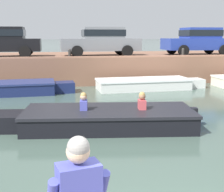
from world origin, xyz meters
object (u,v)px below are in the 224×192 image
at_px(motorboat_passing, 101,119).
at_px(mooring_bollard_east, 183,52).
at_px(mooring_bollard_mid, 70,53).
at_px(boat_moored_central_white, 148,84).
at_px(car_right_inner_blue, 198,40).
at_px(boat_moored_west_navy, 6,88).
at_px(car_centre_grey, 101,40).
at_px(car_left_inner_black, 2,41).

height_order(motorboat_passing, mooring_bollard_east, mooring_bollard_east).
distance_m(mooring_bollard_mid, mooring_bollard_east, 6.00).
xyz_separation_m(boat_moored_central_white, car_right_inner_blue, (3.80, 2.83, 2.02)).
distance_m(boat_moored_west_navy, mooring_bollard_mid, 3.69).
bearing_deg(car_centre_grey, motorboat_passing, -97.71).
bearing_deg(mooring_bollard_east, car_centre_grey, 163.68).
bearing_deg(car_centre_grey, boat_moored_central_white, -56.67).
height_order(boat_moored_central_white, car_left_inner_black, car_left_inner_black).
height_order(car_right_inner_blue, mooring_bollard_east, car_right_inner_blue).
bearing_deg(mooring_bollard_east, boat_moored_west_navy, -168.11).
distance_m(boat_moored_west_navy, mooring_bollard_east, 9.16).
relative_size(motorboat_passing, mooring_bollard_east, 12.91).
height_order(car_left_inner_black, car_centre_grey, same).
height_order(car_centre_grey, car_right_inner_blue, same).
bearing_deg(car_left_inner_black, car_centre_grey, 0.01).
xyz_separation_m(car_right_inner_blue, mooring_bollard_east, (-1.42, -1.24, -0.61)).
xyz_separation_m(boat_moored_central_white, car_left_inner_black, (-7.01, 2.83, 2.02)).
distance_m(car_centre_grey, mooring_bollard_mid, 2.24).
xyz_separation_m(boat_moored_central_white, mooring_bollard_mid, (-3.62, 1.59, 1.42)).
xyz_separation_m(boat_moored_west_navy, mooring_bollard_mid, (2.86, 1.87, 1.40)).
distance_m(boat_moored_central_white, car_right_inner_blue, 5.15).
relative_size(boat_moored_west_navy, mooring_bollard_east, 12.59).
height_order(boat_moored_central_white, mooring_bollard_mid, mooring_bollard_mid).
relative_size(car_left_inner_black, car_right_inner_blue, 1.03).
xyz_separation_m(car_left_inner_black, car_centre_grey, (5.16, 0.00, 0.00)).
distance_m(motorboat_passing, car_left_inner_black, 9.84).
height_order(boat_moored_west_navy, car_left_inner_black, car_left_inner_black).
xyz_separation_m(boat_moored_central_white, car_centre_grey, (-1.86, 2.83, 2.02)).
bearing_deg(motorboat_passing, boat_moored_west_navy, 121.19).
height_order(motorboat_passing, car_centre_grey, car_centre_grey).
relative_size(car_right_inner_blue, mooring_bollard_east, 8.78).
distance_m(car_right_inner_blue, mooring_bollard_mid, 7.54).
xyz_separation_m(motorboat_passing, car_right_inner_blue, (6.84, 8.78, 2.01)).
distance_m(car_left_inner_black, mooring_bollard_mid, 3.66).
bearing_deg(boat_moored_west_navy, boat_moored_central_white, 2.45).
bearing_deg(boat_moored_central_white, mooring_bollard_mid, 156.33).
bearing_deg(mooring_bollard_east, car_right_inner_blue, 41.11).
bearing_deg(car_right_inner_blue, mooring_bollard_mid, -170.51).
bearing_deg(mooring_bollard_east, car_left_inner_black, 172.48).
bearing_deg(mooring_bollard_mid, car_left_inner_black, 159.95).
distance_m(car_left_inner_black, mooring_bollard_east, 9.49).
relative_size(boat_moored_central_white, mooring_bollard_east, 11.96).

